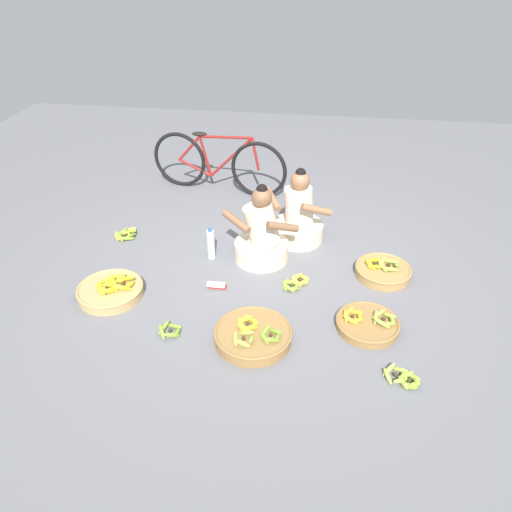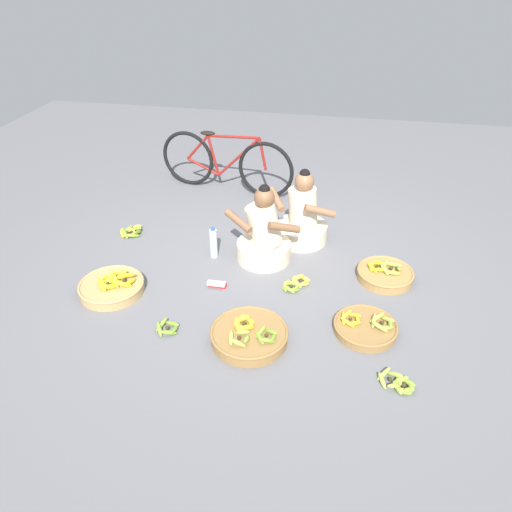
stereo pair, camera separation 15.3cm
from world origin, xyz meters
The scene contains 14 objects.
ground_plane centered at (0.00, 0.00, 0.00)m, with size 10.00×10.00×0.00m, color slate.
vendor_woman_front centered at (-0.02, 0.30, 0.25)m, with size 0.73×0.52×0.78m.
vendor_woman_behind centered at (0.29, 0.71, 0.25)m, with size 0.70×0.53×0.78m.
bicycle_leaning centered at (-0.75, 1.73, 0.36)m, with size 1.69×0.33×0.73m.
banana_basket_front_left centered at (-1.23, -0.48, 0.06)m, with size 0.57×0.57×0.18m.
banana_basket_mid_right centered at (0.95, -0.58, 0.05)m, with size 0.51×0.51×0.14m.
banana_basket_near_vendor centered at (0.07, -0.86, 0.06)m, with size 0.60×0.60×0.17m.
banana_basket_mid_left centered at (1.12, 0.17, 0.06)m, with size 0.51×0.51×0.17m.
loose_bananas_front_right centered at (-0.58, -0.87, 0.03)m, with size 0.21×0.20×0.09m.
loose_bananas_back_center centered at (0.34, -0.09, 0.03)m, with size 0.26×0.29×0.08m.
loose_bananas_front_center centered at (-1.47, 0.50, 0.03)m, with size 0.25×0.27×0.10m.
loose_bananas_back_left centered at (1.18, -1.11, 0.03)m, with size 0.28×0.23×0.08m.
water_bottle centered at (-0.50, 0.24, 0.15)m, with size 0.07×0.07×0.32m.
packet_carton_stack centered at (-0.35, -0.24, 0.03)m, with size 0.17×0.07×0.06m.
Camera 2 is at (0.65, -3.57, 2.59)m, focal length 33.96 mm.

